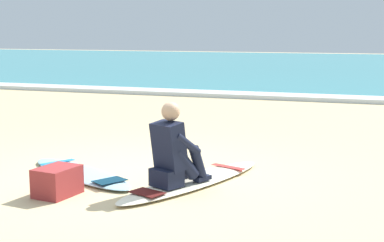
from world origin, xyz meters
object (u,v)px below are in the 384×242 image
at_px(surfer_seated, 174,153).
at_px(surfboard_spare_near, 81,173).
at_px(beach_bag, 57,181).
at_px(surfboard_main, 194,181).

bearing_deg(surfer_seated, surfboard_spare_near, 170.34).
xyz_separation_m(surfer_seated, surfboard_spare_near, (-1.35, 0.23, -0.40)).
xyz_separation_m(surfboard_spare_near, beach_bag, (0.20, -0.83, 0.12)).
bearing_deg(surfboard_spare_near, surfboard_main, 4.55).
relative_size(surfer_seated, surfboard_spare_near, 0.46).
height_order(surfer_seated, beach_bag, surfer_seated).
bearing_deg(beach_bag, surfer_seated, 27.76).
relative_size(surfboard_main, beach_bag, 5.28).
distance_m(surfboard_main, surfboard_spare_near, 1.47).
bearing_deg(beach_bag, surfboard_spare_near, 103.31).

